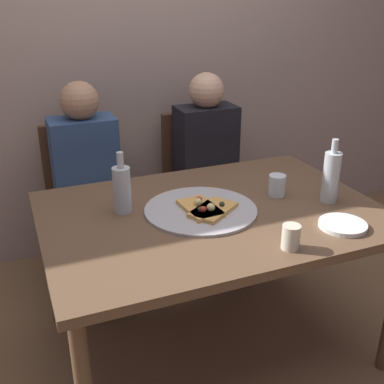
{
  "coord_description": "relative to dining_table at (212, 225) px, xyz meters",
  "views": [
    {
      "loc": [
        -0.78,
        -1.68,
        1.61
      ],
      "look_at": [
        -0.05,
        0.11,
        0.77
      ],
      "focal_mm": 43.99,
      "sensor_mm": 36.0,
      "label": 1
    }
  ],
  "objects": [
    {
      "name": "ground_plane",
      "position": [
        0.0,
        0.0,
        -0.65
      ],
      "size": [
        8.0,
        8.0,
        0.0
      ],
      "primitive_type": "plane",
      "color": "brown"
    },
    {
      "name": "back_wall",
      "position": [
        0.0,
        1.22,
        0.65
      ],
      "size": [
        6.0,
        0.1,
        2.6
      ],
      "primitive_type": "cube",
      "color": "gray",
      "rests_on": "ground_plane"
    },
    {
      "name": "dining_table",
      "position": [
        0.0,
        0.0,
        0.0
      ],
      "size": [
        1.46,
        1.03,
        0.72
      ],
      "color": "brown",
      "rests_on": "ground_plane"
    },
    {
      "name": "pizza_tray",
      "position": [
        -0.05,
        0.01,
        0.08
      ],
      "size": [
        0.49,
        0.49,
        0.01
      ],
      "primitive_type": "cylinder",
      "color": "#ADADB2",
      "rests_on": "dining_table"
    },
    {
      "name": "pizza_slice_last",
      "position": [
        -0.02,
        -0.04,
        0.09
      ],
      "size": [
        0.25,
        0.23,
        0.05
      ],
      "color": "tan",
      "rests_on": "pizza_tray"
    },
    {
      "name": "pizza_slice_extra",
      "position": [
        -0.06,
        0.0,
        0.09
      ],
      "size": [
        0.15,
        0.23,
        0.05
      ],
      "color": "tan",
      "rests_on": "pizza_tray"
    },
    {
      "name": "wine_bottle",
      "position": [
        -0.36,
        0.14,
        0.18
      ],
      "size": [
        0.08,
        0.08,
        0.27
      ],
      "color": "#B2BCC1",
      "rests_on": "dining_table"
    },
    {
      "name": "beer_bottle",
      "position": [
        0.53,
        -0.11,
        0.19
      ],
      "size": [
        0.08,
        0.08,
        0.29
      ],
      "color": "#B2BCC1",
      "rests_on": "dining_table"
    },
    {
      "name": "tumbler_near",
      "position": [
        0.35,
        0.04,
        0.12
      ],
      "size": [
        0.08,
        0.08,
        0.1
      ],
      "primitive_type": "cylinder",
      "color": "silver",
      "rests_on": "dining_table"
    },
    {
      "name": "tumbler_far",
      "position": [
        0.13,
        -0.41,
        0.12
      ],
      "size": [
        0.07,
        0.07,
        0.09
      ],
      "primitive_type": "cylinder",
      "color": "beige",
      "rests_on": "dining_table"
    },
    {
      "name": "plate_stack",
      "position": [
        0.42,
        -0.34,
        0.08
      ],
      "size": [
        0.19,
        0.19,
        0.02
      ],
      "primitive_type": "cylinder",
      "color": "white",
      "rests_on": "dining_table"
    },
    {
      "name": "chair_left",
      "position": [
        -0.4,
        0.91,
        -0.14
      ],
      "size": [
        0.44,
        0.44,
        0.9
      ],
      "rotation": [
        0.0,
        0.0,
        3.14
      ],
      "color": "#472D1E",
      "rests_on": "ground_plane"
    },
    {
      "name": "chair_right",
      "position": [
        0.34,
        0.91,
        -0.14
      ],
      "size": [
        0.44,
        0.44,
        0.9
      ],
      "rotation": [
        0.0,
        0.0,
        3.14
      ],
      "color": "#472D1E",
      "rests_on": "ground_plane"
    },
    {
      "name": "guest_in_sweater",
      "position": [
        -0.4,
        0.76,
        -0.01
      ],
      "size": [
        0.36,
        0.56,
        1.17
      ],
      "rotation": [
        0.0,
        0.0,
        3.14
      ],
      "color": "navy",
      "rests_on": "ground_plane"
    },
    {
      "name": "guest_in_beanie",
      "position": [
        0.34,
        0.76,
        -0.01
      ],
      "size": [
        0.36,
        0.56,
        1.17
      ],
      "rotation": [
        0.0,
        0.0,
        3.14
      ],
      "color": "black",
      "rests_on": "ground_plane"
    }
  ]
}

